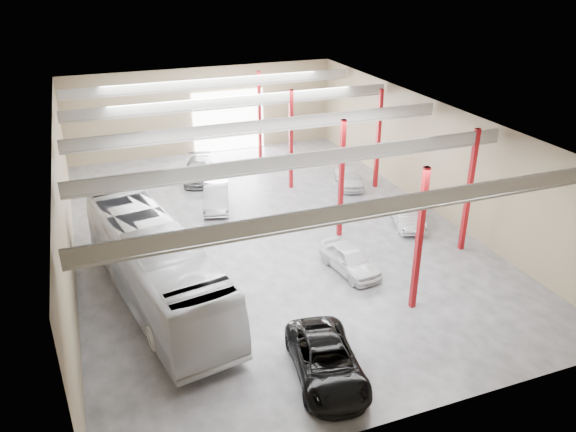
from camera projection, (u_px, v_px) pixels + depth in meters
depot_shell at (266, 149)px, 32.14m from camera, size 22.12×32.12×7.06m
coach_bus at (155, 265)px, 26.29m from camera, size 5.45×13.83×3.76m
black_sedan at (327, 361)px, 21.82m from camera, size 3.30×5.67×1.48m
car_row_a at (350, 259)px, 29.21m from camera, size 2.17×4.32×1.41m
car_row_b at (216, 196)px, 36.65m from camera, size 2.71×4.81×1.50m
car_row_c at (199, 170)px, 41.19m from camera, size 3.24×5.22×1.41m
car_right_near at (406, 213)px, 34.39m from camera, size 2.79×4.61×1.43m
car_right_far at (349, 177)px, 40.02m from camera, size 2.49×4.17×1.33m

